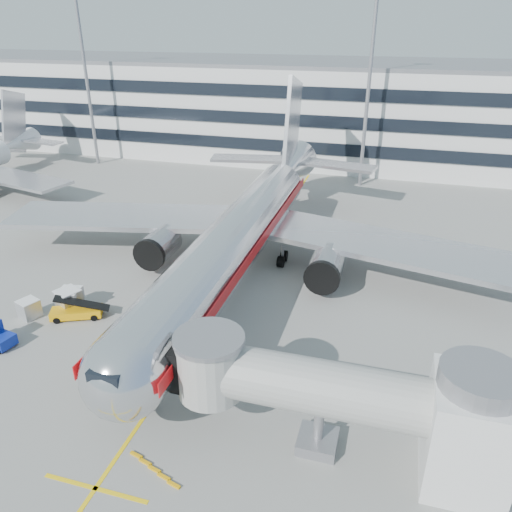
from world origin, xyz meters
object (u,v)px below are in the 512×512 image
(cargo_container_left, at_px, (69,300))
(cargo_container_front, at_px, (71,299))
(belt_loader, at_px, (76,312))
(cargo_container_right, at_px, (29,309))
(ramp_worker, at_px, (97,359))
(main_jet, at_px, (244,229))

(cargo_container_left, relative_size, cargo_container_front, 1.18)
(cargo_container_left, bearing_deg, belt_loader, -34.82)
(cargo_container_left, distance_m, cargo_container_right, 3.07)
(belt_loader, relative_size, ramp_worker, 2.35)
(ramp_worker, bearing_deg, cargo_container_right, 111.68)
(belt_loader, xyz_separation_m, ramp_worker, (5.33, -5.38, 0.33))
(belt_loader, height_order, cargo_container_front, belt_loader)
(belt_loader, xyz_separation_m, cargo_container_right, (-3.71, -0.95, 0.20))
(belt_loader, distance_m, ramp_worker, 7.58)
(cargo_container_left, bearing_deg, ramp_worker, -43.54)
(belt_loader, height_order, cargo_container_right, belt_loader)
(belt_loader, height_order, cargo_container_left, belt_loader)
(main_jet, height_order, ramp_worker, main_jet)
(cargo_container_left, relative_size, cargo_container_right, 1.25)
(belt_loader, distance_m, cargo_container_left, 1.55)
(ramp_worker, bearing_deg, main_jet, 31.24)
(cargo_container_left, distance_m, ramp_worker, 9.05)
(main_jet, bearing_deg, cargo_container_right, -137.88)
(cargo_container_left, height_order, cargo_container_front, cargo_container_left)
(belt_loader, bearing_deg, cargo_container_left, 145.18)
(cargo_container_right, xyz_separation_m, cargo_container_front, (2.48, 2.04, 0.14))
(belt_loader, relative_size, cargo_container_right, 2.28)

